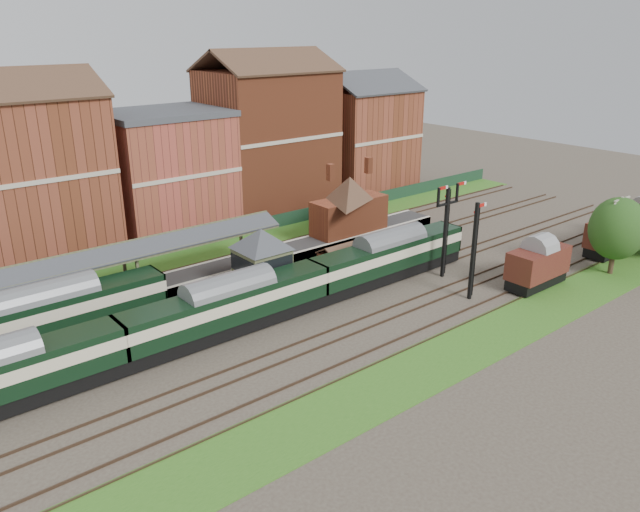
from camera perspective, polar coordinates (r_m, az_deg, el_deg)
ground at (r=49.45m, az=-0.18°, el=-4.36°), size 160.00×160.00×0.00m
grass_back at (r=61.75m, az=-9.61°, el=0.53°), size 90.00×4.50×0.06m
grass_front at (r=41.86m, az=10.42°, el=-9.56°), size 90.00×5.00×0.06m
fence at (r=63.18m, az=-10.56°, el=1.62°), size 90.00×0.12×1.50m
platform at (r=54.22m, az=-10.86°, el=-1.87°), size 55.00×3.40×1.00m
signal_box at (r=48.98m, az=-5.31°, el=-0.65°), size 5.40×5.40×6.00m
brick_hut at (r=54.25m, az=1.74°, el=-0.70°), size 3.20×2.64×2.94m
station_building at (r=62.42m, az=2.70°, el=4.80°), size 8.10×8.10×5.90m
canopy at (r=50.46m, az=-17.11°, el=0.83°), size 26.00×3.89×4.08m
semaphore_bracket at (r=54.18m, az=11.44°, el=2.72°), size 3.60×0.25×8.18m
semaphore_siding at (r=50.22m, az=13.87°, el=0.54°), size 1.23×0.25×8.00m
yard_lamp at (r=59.72m, az=25.50°, el=2.10°), size 2.60×0.22×7.00m
town_backdrop at (r=67.53m, az=-13.99°, el=8.08°), size 69.00×10.00×16.00m
dmu_train at (r=44.36m, az=-8.27°, el=-4.52°), size 47.96×2.53×3.68m
platform_railcar at (r=46.36m, az=-23.53°, el=-4.94°), size 16.21×2.56×3.73m
goods_van_a at (r=54.83m, az=19.29°, el=-0.73°), size 5.84×2.53×3.54m
goods_van_b at (r=65.34m, az=25.11°, el=1.81°), size 5.88×2.55×3.57m
tree_far at (r=59.58m, az=25.55°, el=2.27°), size 4.77×4.77×6.96m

